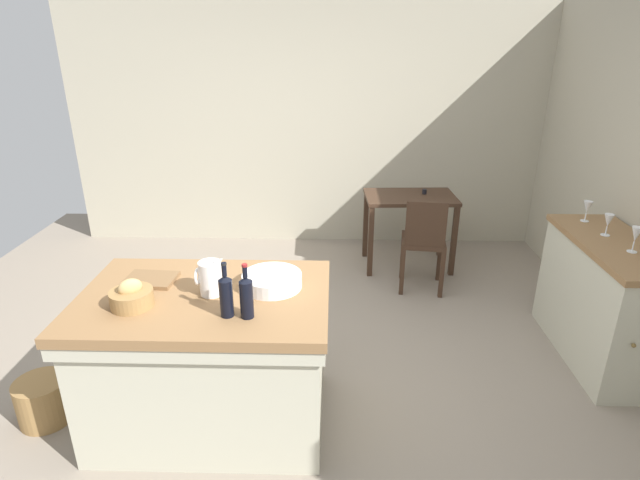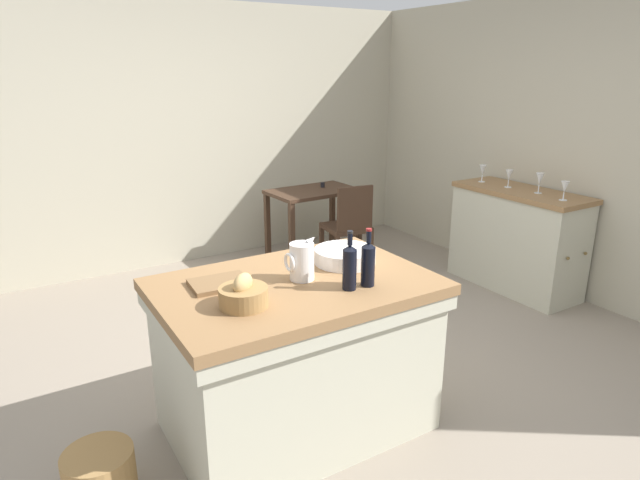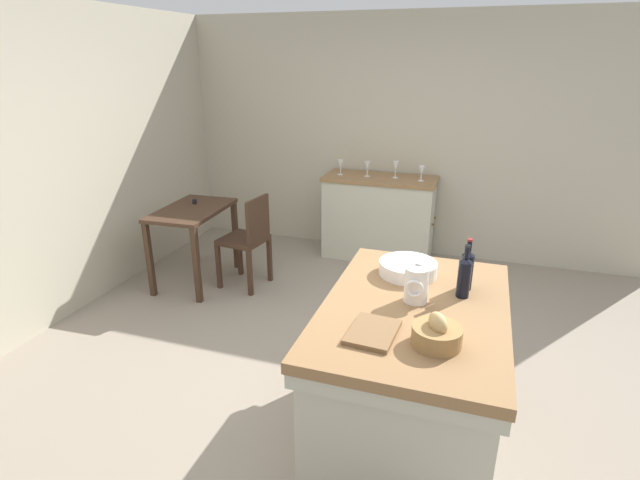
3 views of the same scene
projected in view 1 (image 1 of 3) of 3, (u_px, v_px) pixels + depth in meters
name	position (u px, v px, depth m)	size (l,w,h in m)	color
ground_plane	(295.00, 369.00, 3.74)	(6.76, 6.76, 0.00)	gray
wall_back	(310.00, 129.00, 5.65)	(5.32, 0.12, 2.60)	#B2AA93
island_table	(209.00, 354.00, 3.08)	(1.44, 0.97, 0.89)	olive
side_cabinet	(604.00, 301.00, 3.73)	(0.52, 1.23, 0.93)	olive
writing_desk	(410.00, 208.00, 5.17)	(0.92, 0.60, 0.82)	#3D281C
wooden_chair	(424.00, 241.00, 4.70)	(0.45, 0.45, 0.92)	#3D281C
pitcher	(210.00, 278.00, 2.90)	(0.17, 0.13, 0.24)	white
wash_bowl	(272.00, 281.00, 3.00)	(0.35, 0.35, 0.08)	white
bread_basket	(132.00, 297.00, 2.78)	(0.23, 0.23, 0.16)	olive
cutting_board	(151.00, 280.00, 3.08)	(0.30, 0.22, 0.02)	brown
wine_bottle_dark	(246.00, 296.00, 2.65)	(0.07, 0.07, 0.31)	black
wine_bottle_amber	(226.00, 295.00, 2.66)	(0.07, 0.07, 0.31)	black
wine_glass_left	(636.00, 235.00, 3.36)	(0.07, 0.07, 0.18)	white
wine_glass_middle	(608.00, 221.00, 3.64)	(0.07, 0.07, 0.16)	white
wine_glass_right	(587.00, 208.00, 3.92)	(0.07, 0.07, 0.16)	white
wicker_hamper	(44.00, 400.00, 3.20)	(0.32, 0.32, 0.29)	olive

